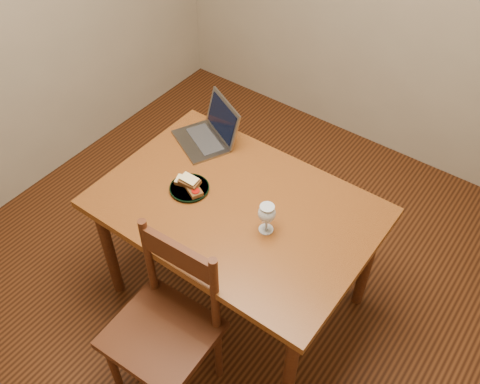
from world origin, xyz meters
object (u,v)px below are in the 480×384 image
Objects in this scene: table at (236,217)px; milk_glass at (267,218)px; plate at (189,188)px; chair at (164,323)px; laptop at (211,131)px.

milk_glass is (0.20, -0.04, 0.16)m from table.
table is 0.26m from milk_glass.
plate is 1.25× the size of milk_glass.
chair is at bearing -106.13° from milk_glass.
chair is 1.22× the size of laptop.
milk_glass is at bearing -12.12° from table.
chair reaches higher than milk_glass.
milk_glass reaches higher than table.
table is at bearing 167.88° from milk_glass.
laptop is at bearing 149.56° from milk_glass.
laptop reaches higher than plate.
laptop is at bearing 113.50° from chair.
table is at bearing 91.47° from chair.
chair is 0.65m from plate.
laptop reaches higher than milk_glass.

